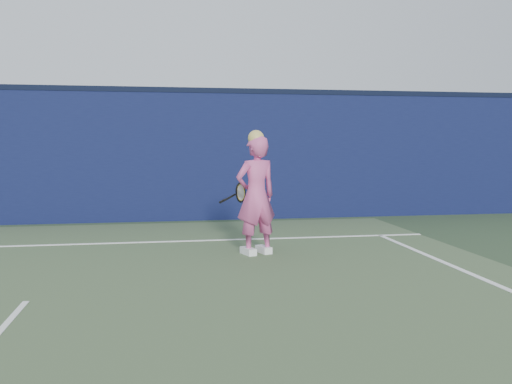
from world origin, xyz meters
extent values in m
cube|color=#0D1239|center=(0.00, 6.50, 1.25)|extent=(24.00, 0.40, 2.50)
cube|color=black|center=(0.00, 6.50, 2.55)|extent=(24.00, 0.42, 0.10)
imported|color=#CA4E8D|center=(2.54, 2.89, 0.81)|extent=(0.68, 0.56, 1.62)
sphere|color=tan|center=(2.54, 2.89, 1.59)|extent=(0.22, 0.22, 0.22)
cube|color=white|center=(2.66, 2.92, 0.05)|extent=(0.20, 0.30, 0.10)
cube|color=white|center=(2.43, 2.85, 0.05)|extent=(0.20, 0.30, 0.10)
torus|color=black|center=(2.40, 3.36, 0.81)|extent=(0.21, 0.27, 0.30)
torus|color=yellow|center=(2.40, 3.36, 0.81)|extent=(0.17, 0.22, 0.24)
cylinder|color=beige|center=(2.40, 3.36, 0.81)|extent=(0.16, 0.21, 0.24)
cylinder|color=black|center=(2.21, 3.24, 0.75)|extent=(0.21, 0.21, 0.10)
cylinder|color=black|center=(2.11, 3.16, 0.71)|extent=(0.11, 0.11, 0.07)
cube|color=white|center=(0.00, 4.00, 0.01)|extent=(11.00, 0.08, 0.01)
camera|label=1|loc=(1.33, -4.34, 1.51)|focal=38.00mm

